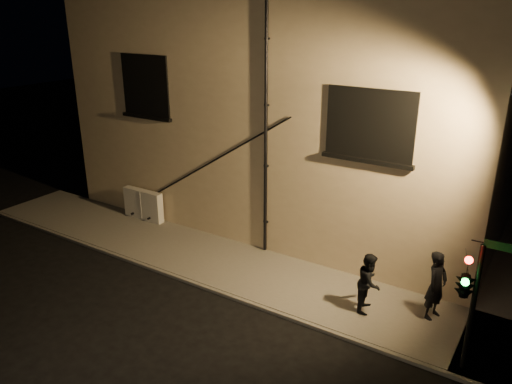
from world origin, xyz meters
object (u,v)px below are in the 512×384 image
Objects in this scene: pedestrian_a at (436,285)px; traffic_signal at (466,284)px; utility_cabinet at (143,204)px; pedestrian_b at (369,282)px.

traffic_signal reaches higher than pedestrian_a.
pedestrian_a is at bearing -3.42° from utility_cabinet.
pedestrian_a is 1.75m from pedestrian_b.
pedestrian_b is at bearing 154.86° from traffic_signal.
pedestrian_a reaches higher than utility_cabinet.
traffic_signal reaches higher than utility_cabinet.
pedestrian_b reaches higher than utility_cabinet.
pedestrian_a is 0.58× the size of traffic_signal.
pedestrian_a is at bearing 117.05° from traffic_signal.
traffic_signal is (0.93, -1.82, 1.27)m from pedestrian_a.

